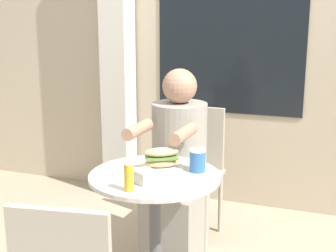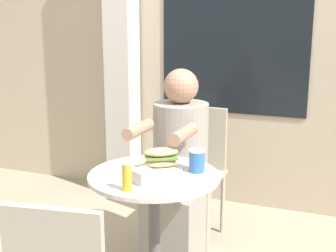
# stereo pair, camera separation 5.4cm
# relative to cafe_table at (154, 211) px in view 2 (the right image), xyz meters

# --- Properties ---
(storefront_wall) EXTENTS (8.00, 0.09, 2.80)m
(storefront_wall) POSITION_rel_cafe_table_xyz_m (0.00, 1.51, 0.89)
(storefront_wall) COLOR #B7A88E
(storefront_wall) RESTS_ON ground_plane
(lattice_pillar) EXTENTS (0.21, 0.21, 2.40)m
(lattice_pillar) POSITION_rel_cafe_table_xyz_m (-0.85, 1.34, 0.69)
(lattice_pillar) COLOR beige
(lattice_pillar) RESTS_ON ground_plane
(cafe_table) EXTENTS (0.65, 0.65, 0.71)m
(cafe_table) POSITION_rel_cafe_table_xyz_m (0.00, 0.00, 0.00)
(cafe_table) COLOR beige
(cafe_table) RESTS_ON ground_plane
(diner_chair) EXTENTS (0.39, 0.39, 0.87)m
(diner_chair) POSITION_rel_cafe_table_xyz_m (-0.05, 0.85, 0.01)
(diner_chair) COLOR #ADA393
(diner_chair) RESTS_ON ground_plane
(seated_diner) EXTENTS (0.34, 0.60, 1.17)m
(seated_diner) POSITION_rel_cafe_table_xyz_m (-0.06, 0.50, -0.01)
(seated_diner) COLOR gray
(seated_diner) RESTS_ON ground_plane
(sandwich_on_plate) EXTENTS (0.23, 0.23, 0.11)m
(sandwich_on_plate) POSITION_rel_cafe_table_xyz_m (-0.00, 0.09, 0.24)
(sandwich_on_plate) COLOR white
(sandwich_on_plate) RESTS_ON cafe_table
(drink_cup) EXTENTS (0.08, 0.08, 0.11)m
(drink_cup) POSITION_rel_cafe_table_xyz_m (0.18, 0.11, 0.25)
(drink_cup) COLOR #336BB7
(drink_cup) RESTS_ON cafe_table
(napkin_box) EXTENTS (0.12, 0.12, 0.06)m
(napkin_box) POSITION_rel_cafe_table_xyz_m (0.00, -0.12, 0.22)
(napkin_box) COLOR silver
(napkin_box) RESTS_ON cafe_table
(condiment_bottle) EXTENTS (0.04, 0.04, 0.16)m
(condiment_bottle) POSITION_rel_cafe_table_xyz_m (-0.02, -0.24, 0.27)
(condiment_bottle) COLOR gold
(condiment_bottle) RESTS_ON cafe_table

